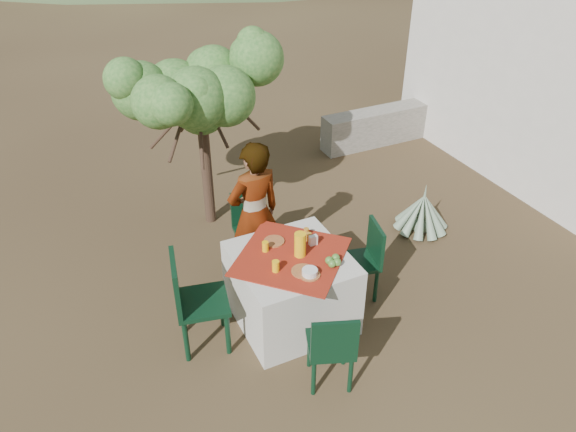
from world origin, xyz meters
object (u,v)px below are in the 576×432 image
object	(u,v)px
chair_near	(332,347)
juice_pitcher	(300,245)
shrub_tree	(204,98)
table	(291,288)
person	(254,214)
chair_right	(365,257)
agave	(422,213)
chair_far	(252,225)
chair_left	(192,299)

from	to	relation	value
chair_near	juice_pitcher	bearing A→B (deg)	-78.23
chair_near	shrub_tree	distance (m)	3.16
table	person	distance (m)	0.85
juice_pitcher	chair_right	bearing A→B (deg)	2.72
chair_near	juice_pitcher	world-z (taller)	juice_pitcher
chair_right	agave	size ratio (longest dim) A/B	1.20
chair_far	chair_near	bearing A→B (deg)	-87.47
chair_left	shrub_tree	world-z (taller)	shrub_tree
chair_right	agave	distance (m)	1.46
agave	juice_pitcher	bearing A→B (deg)	-160.11
chair_left	juice_pitcher	xyz separation A→B (m)	(1.03, -0.08, 0.33)
chair_left	person	xyz separation A→B (m)	(0.89, 0.67, 0.25)
table	juice_pitcher	size ratio (longest dim) A/B	5.45
juice_pitcher	shrub_tree	bearing A→B (deg)	94.53
chair_left	juice_pitcher	distance (m)	1.08
chair_far	agave	distance (m)	2.11
person	shrub_tree	xyz separation A→B (m)	(-0.03, 1.33, 0.77)
person	juice_pitcher	distance (m)	0.77
table	person	size ratio (longest dim) A/B	0.81
chair_near	chair_right	size ratio (longest dim) A/B	1.00
chair_left	agave	distance (m)	3.12
chair_near	chair_right	xyz separation A→B (m)	(0.89, 0.91, 0.00)
chair_left	chair_right	bearing A→B (deg)	-79.80
person	agave	world-z (taller)	person
chair_near	chair_far	bearing A→B (deg)	-71.59
chair_far	agave	size ratio (longest dim) A/B	1.22
chair_far	agave	xyz separation A→B (m)	(2.07, -0.31, -0.24)
chair_left	shrub_tree	xyz separation A→B (m)	(0.86, 2.00, 1.02)
chair_far	chair_right	bearing A→B (deg)	-46.29
table	chair_left	xyz separation A→B (m)	(-0.95, 0.06, 0.17)
chair_right	juice_pitcher	bearing A→B (deg)	-74.49
chair_left	shrub_tree	bearing A→B (deg)	-11.59
shrub_tree	chair_left	bearing A→B (deg)	-113.35
chair_left	juice_pitcher	world-z (taller)	juice_pitcher
chair_near	shrub_tree	bearing A→B (deg)	-68.72
person	table	bearing A→B (deg)	86.68
table	chair_near	distance (m)	0.91
chair_right	shrub_tree	bearing A→B (deg)	-143.10
agave	chair_left	bearing A→B (deg)	-168.04
table	chair_right	size ratio (longest dim) A/B	1.55
chair_near	agave	size ratio (longest dim) A/B	1.19
agave	chair_right	bearing A→B (deg)	-151.25
chair_right	juice_pitcher	world-z (taller)	juice_pitcher
chair_near	chair_left	size ratio (longest dim) A/B	0.84
person	agave	xyz separation A→B (m)	(2.15, -0.02, -0.57)
person	juice_pitcher	world-z (taller)	person
table	chair_far	distance (m)	1.02
table	agave	distance (m)	2.21
chair_near	table	bearing A→B (deg)	-73.03
chair_far	table	bearing A→B (deg)	-86.20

